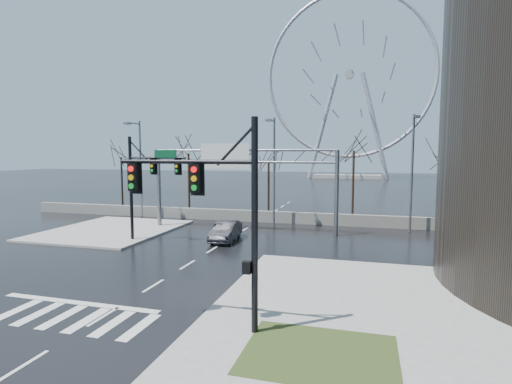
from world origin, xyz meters
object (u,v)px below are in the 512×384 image
(ferris_wheel, at_px, (349,81))
(sign_gantry, at_px, (238,172))
(signal_mast_far, at_px, (144,179))
(car, at_px, (226,231))
(signal_mast_near, at_px, (219,204))

(ferris_wheel, bearing_deg, sign_gantry, -93.84)
(signal_mast_far, bearing_deg, sign_gantry, 47.53)
(signal_mast_far, xyz_separation_m, car, (5.78, 2.09, -4.09))
(car, bearing_deg, ferris_wheel, 82.38)
(signal_mast_near, height_order, signal_mast_far, same)
(signal_mast_near, bearing_deg, signal_mast_far, 130.26)
(signal_mast_near, bearing_deg, ferris_wheel, 90.08)
(signal_mast_near, relative_size, ferris_wheel, 0.16)
(signal_mast_near, relative_size, car, 1.77)
(signal_mast_far, bearing_deg, car, 19.84)
(signal_mast_near, relative_size, sign_gantry, 0.49)
(sign_gantry, bearing_deg, car, -85.78)
(signal_mast_near, xyz_separation_m, signal_mast_far, (-11.01, 13.00, -0.04))
(signal_mast_far, height_order, ferris_wheel, ferris_wheel)
(signal_mast_far, distance_m, car, 7.38)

